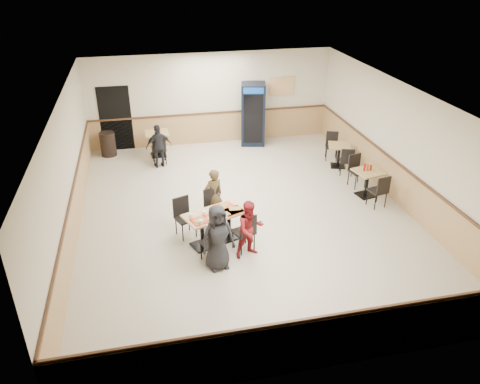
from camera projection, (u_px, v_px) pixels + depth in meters
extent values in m
plane|color=beige|center=(245.00, 213.00, 11.68)|extent=(10.00, 10.00, 0.00)
plane|color=silver|center=(245.00, 95.00, 10.29)|extent=(10.00, 10.00, 0.00)
plane|color=beige|center=(211.00, 99.00, 15.32)|extent=(8.00, 0.00, 8.00)
plane|color=beige|center=(324.00, 294.00, 6.65)|extent=(8.00, 0.00, 8.00)
plane|color=beige|center=(67.00, 174.00, 10.22)|extent=(0.00, 10.00, 10.00)
plane|color=beige|center=(400.00, 145.00, 11.74)|extent=(0.00, 10.00, 10.00)
cube|color=tan|center=(212.00, 128.00, 15.77)|extent=(7.98, 0.03, 1.00)
cube|color=tan|center=(393.00, 180.00, 12.20)|extent=(0.03, 9.98, 1.00)
cube|color=#472B19|center=(212.00, 113.00, 15.51)|extent=(7.98, 0.04, 0.06)
cube|color=black|center=(116.00, 119.00, 14.92)|extent=(1.00, 0.02, 2.10)
cube|color=orange|center=(282.00, 86.00, 15.60)|extent=(0.85, 0.02, 0.60)
cube|color=black|center=(203.00, 245.00, 10.38)|extent=(0.57, 0.57, 0.04)
cylinder|color=black|center=(202.00, 232.00, 10.22)|extent=(0.09, 0.09, 0.67)
cube|color=tan|center=(202.00, 218.00, 10.06)|extent=(0.89, 0.89, 0.04)
cube|color=black|center=(229.00, 236.00, 10.72)|extent=(0.57, 0.57, 0.04)
cylinder|color=black|center=(229.00, 223.00, 10.55)|extent=(0.09, 0.09, 0.67)
cube|color=tan|center=(229.00, 209.00, 10.39)|extent=(0.89, 0.89, 0.04)
imported|color=black|center=(218.00, 238.00, 9.39)|extent=(0.78, 0.59, 1.43)
imported|color=maroon|center=(250.00, 229.00, 9.80)|extent=(0.74, 0.64, 1.29)
imported|color=brown|center=(214.00, 195.00, 11.09)|extent=(0.57, 0.47, 1.34)
imported|color=black|center=(159.00, 146.00, 13.89)|extent=(0.82, 0.44, 1.32)
cube|color=red|center=(232.00, 211.00, 10.27)|extent=(0.53, 0.46, 0.02)
cube|color=red|center=(224.00, 207.00, 10.44)|extent=(0.53, 0.46, 0.02)
cube|color=red|center=(202.00, 220.00, 9.93)|extent=(0.53, 0.46, 0.02)
cube|color=red|center=(233.00, 211.00, 10.28)|extent=(0.53, 0.46, 0.02)
cylinder|color=white|center=(216.00, 217.00, 10.03)|extent=(0.23, 0.23, 0.01)
cube|color=tan|center=(216.00, 217.00, 10.03)|extent=(0.27, 0.19, 0.02)
cylinder|color=white|center=(200.00, 221.00, 9.91)|extent=(0.23, 0.23, 0.01)
cube|color=tan|center=(200.00, 220.00, 9.90)|extent=(0.30, 0.30, 0.02)
cylinder|color=white|center=(224.00, 215.00, 10.12)|extent=(0.23, 0.23, 0.01)
cube|color=tan|center=(224.00, 215.00, 10.11)|extent=(0.30, 0.26, 0.02)
cylinder|color=white|center=(223.00, 206.00, 10.47)|extent=(0.23, 0.23, 0.01)
cube|color=tan|center=(223.00, 206.00, 10.46)|extent=(0.28, 0.31, 0.02)
cylinder|color=white|center=(235.00, 209.00, 10.36)|extent=(0.23, 0.23, 0.01)
cube|color=tan|center=(235.00, 209.00, 10.35)|extent=(0.27, 0.19, 0.02)
cylinder|color=white|center=(210.00, 220.00, 9.84)|extent=(0.08, 0.08, 0.10)
cylinder|color=white|center=(201.00, 222.00, 9.77)|extent=(0.08, 0.08, 0.10)
cylinder|color=white|center=(191.00, 216.00, 10.00)|extent=(0.08, 0.08, 0.10)
cylinder|color=white|center=(204.00, 213.00, 10.11)|extent=(0.08, 0.08, 0.10)
cylinder|color=#AAAFBD|center=(220.00, 209.00, 10.25)|extent=(0.07, 0.07, 0.12)
cylinder|color=#AAAFBD|center=(216.00, 209.00, 10.25)|extent=(0.07, 0.07, 0.12)
ellipsoid|color=white|center=(217.00, 211.00, 10.19)|extent=(0.15, 0.15, 0.10)
cube|color=black|center=(365.00, 195.00, 12.51)|extent=(0.51, 0.51, 0.04)
cylinder|color=black|center=(367.00, 183.00, 12.35)|extent=(0.09, 0.09, 0.66)
cube|color=tan|center=(368.00, 172.00, 12.20)|extent=(0.80, 0.80, 0.04)
cube|color=black|center=(338.00, 166.00, 14.19)|extent=(0.53, 0.53, 0.04)
cylinder|color=black|center=(339.00, 156.00, 14.04)|extent=(0.08, 0.08, 0.63)
cube|color=tan|center=(340.00, 146.00, 13.89)|extent=(0.83, 0.83, 0.04)
cylinder|color=#A0170B|center=(365.00, 167.00, 12.16)|extent=(0.06, 0.06, 0.20)
cylinder|color=#B84D18|center=(368.00, 167.00, 12.19)|extent=(0.06, 0.06, 0.17)
cylinder|color=#A0170B|center=(371.00, 168.00, 12.21)|extent=(0.05, 0.05, 0.14)
cube|color=black|center=(159.00, 155.00, 14.95)|extent=(0.49, 0.49, 0.04)
cylinder|color=black|center=(158.00, 144.00, 14.78)|extent=(0.09, 0.09, 0.71)
cube|color=tan|center=(157.00, 133.00, 14.61)|extent=(0.76, 0.76, 0.04)
cube|color=black|center=(253.00, 114.00, 15.44)|extent=(0.92, 0.91, 2.04)
cube|color=black|center=(253.00, 119.00, 15.12)|extent=(0.61, 0.16, 1.61)
cube|color=navy|center=(254.00, 91.00, 14.68)|extent=(0.63, 0.16, 0.19)
cylinder|color=black|center=(108.00, 144.00, 14.80)|extent=(0.48, 0.48, 0.76)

